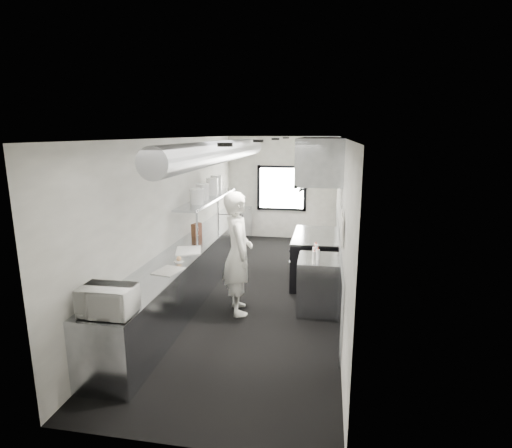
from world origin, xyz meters
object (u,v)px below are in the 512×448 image
at_px(deli_tub_b, 120,289).
at_px(bottle_station, 318,284).
at_px(microwave, 108,301).
at_px(far_work_table, 235,226).
at_px(squeeze_bottle_e, 315,248).
at_px(exhaust_hood, 321,160).
at_px(plate_stack_b, 203,192).
at_px(squeeze_bottle_d, 316,250).
at_px(plate_stack_a, 197,196).
at_px(plate_stack_c, 212,187).
at_px(squeeze_bottle_b, 318,255).
at_px(pass_shelf, 209,199).
at_px(range, 314,258).
at_px(deli_tub_a, 125,286).
at_px(small_plate, 179,261).
at_px(squeeze_bottle_c, 314,253).
at_px(prep_counter, 189,272).
at_px(line_cook, 238,253).
at_px(squeeze_bottle_a, 314,257).
at_px(plate_stack_d, 216,184).
at_px(cutting_board, 189,251).
at_px(knife_block, 197,229).

bearing_deg(deli_tub_b, bottle_station, 38.22).
distance_m(bottle_station, microwave, 3.45).
xyz_separation_m(far_work_table, squeeze_bottle_e, (2.24, -3.61, 0.53)).
xyz_separation_m(exhaust_hood, microwave, (-2.21, -3.93, -1.33)).
height_order(plate_stack_b, squeeze_bottle_d, plate_stack_b).
distance_m(plate_stack_a, plate_stack_b, 0.48).
xyz_separation_m(plate_stack_c, squeeze_bottle_d, (2.31, -1.93, -0.75)).
relative_size(far_work_table, deli_tub_b, 7.85).
bearing_deg(squeeze_bottle_d, plate_stack_b, 151.69).
xyz_separation_m(far_work_table, squeeze_bottle_b, (2.28, -4.00, 0.54)).
bearing_deg(pass_shelf, range, -7.67).
bearing_deg(squeeze_bottle_e, range, 92.42).
distance_m(deli_tub_a, plate_stack_a, 2.83).
distance_m(far_work_table, small_plate, 4.51).
bearing_deg(small_plate, squeeze_bottle_b, 12.57).
distance_m(range, squeeze_bottle_d, 1.38).
bearing_deg(exhaust_hood, pass_shelf, 172.53).
height_order(bottle_station, squeeze_bottle_c, squeeze_bottle_c).
height_order(prep_counter, squeeze_bottle_c, squeeze_bottle_c).
relative_size(deli_tub_a, plate_stack_a, 0.51).
bearing_deg(plate_stack_a, line_cook, -48.19).
bearing_deg(squeeze_bottle_c, squeeze_bottle_a, -88.17).
bearing_deg(squeeze_bottle_c, plate_stack_d, 133.68).
relative_size(cutting_board, knife_block, 2.25).
height_order(cutting_board, plate_stack_d, plate_stack_d).
bearing_deg(deli_tub_a, squeeze_bottle_b, 35.49).
xyz_separation_m(microwave, deli_tub_b, (-0.18, 0.60, -0.11)).
bearing_deg(prep_counter, deli_tub_b, -94.00).
xyz_separation_m(range, line_cook, (-1.17, -1.68, 0.53)).
relative_size(deli_tub_b, plate_stack_d, 0.39).
distance_m(plate_stack_a, squeeze_bottle_c, 2.54).
relative_size(range, squeeze_bottle_b, 9.20).
xyz_separation_m(small_plate, knife_block, (-0.25, 1.66, 0.12)).
height_order(deli_tub_b, squeeze_bottle_b, squeeze_bottle_b).
height_order(deli_tub_b, squeeze_bottle_d, squeeze_bottle_d).
bearing_deg(bottle_station, exhaust_hood, 92.18).
relative_size(prep_counter, deli_tub_b, 39.26).
height_order(pass_shelf, bottle_station, pass_shelf).
xyz_separation_m(cutting_board, squeeze_bottle_e, (2.15, 0.28, 0.07)).
height_order(prep_counter, knife_block, knife_block).
height_order(range, microwave, microwave).
xyz_separation_m(squeeze_bottle_c, squeeze_bottle_e, (0.01, 0.32, -0.01)).
height_order(bottle_station, knife_block, knife_block).
bearing_deg(squeeze_bottle_d, prep_counter, 178.05).
xyz_separation_m(line_cook, knife_block, (-1.14, 1.36, 0.02)).
xyz_separation_m(range, squeeze_bottle_b, (0.10, -1.50, 0.52)).
distance_m(exhaust_hood, plate_stack_d, 2.58).
height_order(squeeze_bottle_a, squeeze_bottle_c, squeeze_bottle_a).
bearing_deg(deli_tub_a, squeeze_bottle_c, 37.28).
height_order(small_plate, plate_stack_b, plate_stack_b).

